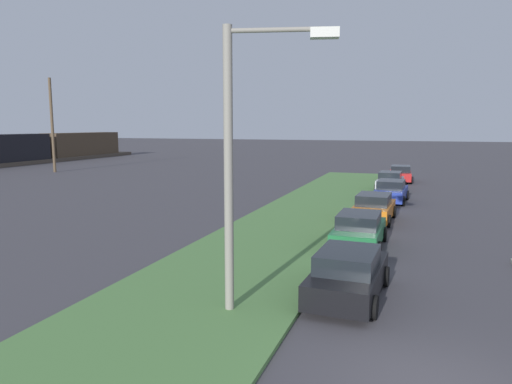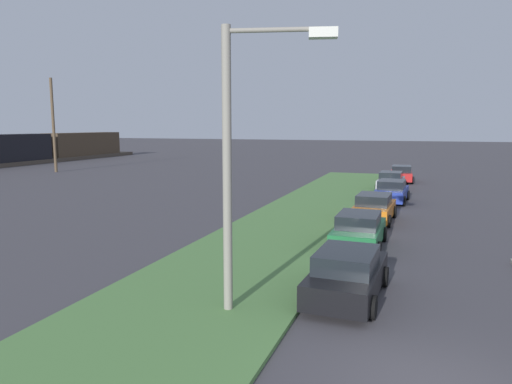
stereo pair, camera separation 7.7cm
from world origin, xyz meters
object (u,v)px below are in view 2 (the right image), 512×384
parked_car_red (401,174)px  parked_car_black (347,274)px  parked_car_green (359,231)px  parked_car_blue (392,191)px  parked_car_silver (391,181)px  distant_utility_pole (53,125)px  streetlight (241,150)px  parked_car_orange (374,208)px

parked_car_red → parked_car_black: bearing=176.9°
parked_car_green → parked_car_black: bearing=-175.5°
parked_car_black → parked_car_green: (5.91, 0.40, 0.00)m
parked_car_blue → parked_car_silver: size_ratio=1.01×
parked_car_black → parked_car_green: size_ratio=1.01×
parked_car_silver → distant_utility_pole: bearing=87.0°
streetlight → parked_car_orange: bearing=-9.0°
parked_car_orange → distant_utility_pole: 38.63m
parked_car_silver → distant_utility_pole: (3.00, 35.18, 4.28)m
parked_car_orange → distant_utility_pole: distant_utility_pole is taller
parked_car_black → parked_car_blue: bearing=1.9°
parked_car_orange → parked_car_silver: bearing=2.1°
parked_car_green → streetlight: size_ratio=0.58×
parked_car_silver → streetlight: size_ratio=0.58×
parked_car_black → parked_car_red: same height
parked_car_blue → parked_car_silver: same height
parked_car_black → parked_car_blue: same height
parked_car_black → parked_car_blue: size_ratio=1.00×
parked_car_green → parked_car_orange: size_ratio=0.99×
parked_car_green → parked_car_silver: 18.30m
parked_car_orange → parked_car_red: size_ratio=1.00×
parked_car_black → distant_utility_pole: (27.20, 35.41, 4.28)m
parked_car_blue → parked_car_red: (11.90, -0.13, 0.00)m
parked_car_orange → streetlight: size_ratio=0.58×
parked_car_black → parked_car_green: 5.92m
parked_car_green → streetlight: (-8.01, 2.11, 3.67)m
parked_car_orange → streetlight: (-13.72, 2.18, 3.67)m
parked_car_blue → distant_utility_pole: bearing=79.2°
parked_car_black → distant_utility_pole: distant_utility_pole is taller
parked_car_black → parked_car_blue: (18.35, -0.17, 0.00)m
parked_car_red → streetlight: bearing=172.5°
parked_car_green → parked_car_red: (24.34, -0.70, 0.00)m
parked_car_silver → streetlight: 26.66m
parked_car_black → parked_car_green: bearing=6.3°
parked_car_green → parked_car_red: bearing=-1.1°
parked_car_orange → parked_car_silver: (12.59, -0.10, 0.00)m
parked_car_blue → parked_car_silver: 5.87m
parked_car_black → streetlight: size_ratio=0.58×
parked_car_green → parked_car_blue: 12.45m
parked_car_black → distant_utility_pole: bearing=54.9°
parked_car_black → parked_car_red: size_ratio=1.00×
parked_car_green → distant_utility_pole: bearing=59.3°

